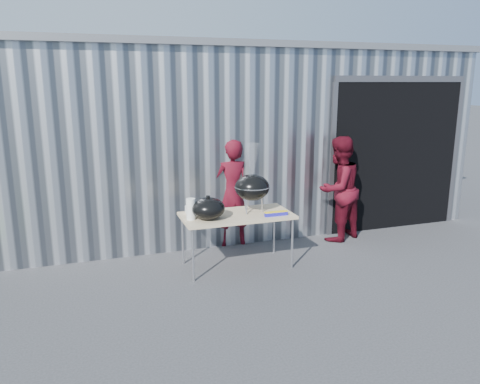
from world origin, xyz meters
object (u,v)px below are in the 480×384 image
object	(u,v)px
folding_table	(237,217)
person_cook	(231,193)
kettle_grill	(252,183)
person_bystander	(338,189)

from	to	relation	value
folding_table	person_cook	distance (m)	0.92
kettle_grill	person_bystander	bearing A→B (deg)	17.88
folding_table	kettle_grill	world-z (taller)	kettle_grill
kettle_grill	person_cook	distance (m)	0.91
folding_table	person_cook	bearing A→B (deg)	76.81
kettle_grill	person_bystander	distance (m)	1.78
kettle_grill	person_bystander	world-z (taller)	kettle_grill
person_cook	folding_table	bearing A→B (deg)	76.30
folding_table	person_bystander	size ratio (longest dim) A/B	0.89
folding_table	kettle_grill	bearing A→B (deg)	9.79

